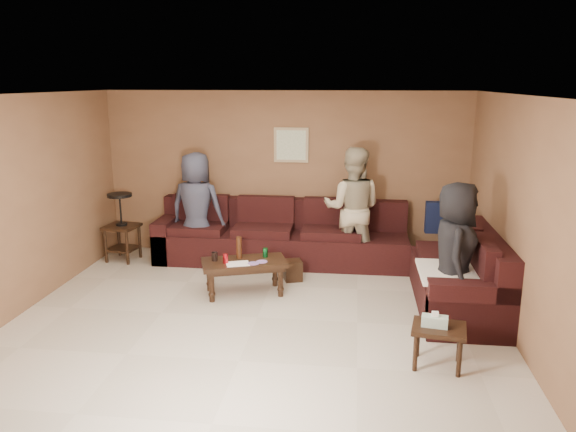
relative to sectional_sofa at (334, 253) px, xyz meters
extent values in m
plane|color=beige|center=(-0.81, -1.52, -0.33)|extent=(5.50, 5.50, 0.00)
cube|color=white|center=(-0.81, -1.52, 2.12)|extent=(5.50, 5.00, 0.10)
cube|color=brown|center=(-0.81, 0.98, 0.92)|extent=(5.50, 0.10, 2.50)
cube|color=brown|center=(-0.81, -4.02, 0.92)|extent=(5.50, 0.10, 2.50)
cube|color=brown|center=(-3.56, -1.52, 0.92)|extent=(0.10, 5.00, 2.50)
cube|color=brown|center=(1.94, -1.52, 0.92)|extent=(0.10, 5.00, 2.50)
cube|color=black|center=(-0.81, 0.53, -0.10)|extent=(3.70, 0.90, 0.45)
cube|color=black|center=(-0.81, 0.86, 0.35)|extent=(3.70, 0.24, 0.45)
cube|color=black|center=(-2.54, 0.53, -0.01)|extent=(0.24, 0.90, 0.63)
cube|color=black|center=(1.49, -0.92, -0.10)|extent=(0.90, 2.00, 0.45)
cube|color=black|center=(1.82, -0.92, 0.35)|extent=(0.24, 2.00, 0.45)
cube|color=black|center=(1.49, -1.80, -0.01)|extent=(0.90, 0.24, 0.63)
cube|color=#111735|center=(1.49, 0.53, 0.42)|extent=(0.45, 0.14, 0.45)
cube|color=white|center=(1.49, -1.37, 0.25)|extent=(1.00, 0.85, 0.04)
cube|color=black|center=(-1.10, -0.80, 0.08)|extent=(1.16, 0.83, 0.06)
cube|color=black|center=(-1.10, -0.80, 0.03)|extent=(1.06, 0.74, 0.05)
cylinder|color=black|center=(-1.45, -1.12, -0.14)|extent=(0.07, 0.07, 0.38)
cylinder|color=black|center=(-0.64, -0.84, -0.14)|extent=(0.07, 0.07, 0.38)
cylinder|color=black|center=(-1.57, -0.76, -0.14)|extent=(0.07, 0.07, 0.38)
cylinder|color=black|center=(-0.76, -0.48, -0.14)|extent=(0.07, 0.07, 0.38)
cylinder|color=red|center=(-1.31, -0.92, 0.17)|extent=(0.07, 0.07, 0.12)
cylinder|color=#14732D|center=(-0.86, -0.62, 0.17)|extent=(0.07, 0.07, 0.12)
cylinder|color=#361B0C|center=(-1.19, -0.71, 0.25)|extent=(0.07, 0.07, 0.28)
cylinder|color=black|center=(-1.47, -0.84, 0.17)|extent=(0.08, 0.08, 0.11)
cube|color=white|center=(-1.16, -0.94, 0.11)|extent=(0.34, 0.30, 0.00)
cylinder|color=#EB53A7|center=(-0.97, -0.90, 0.12)|extent=(0.14, 0.14, 0.01)
cylinder|color=#EB53A7|center=(-0.87, -0.82, 0.12)|extent=(0.14, 0.14, 0.01)
cube|color=black|center=(-3.19, 0.33, 0.19)|extent=(0.51, 0.51, 0.04)
cube|color=black|center=(-3.19, 0.33, -0.15)|extent=(0.45, 0.45, 0.03)
cylinder|color=black|center=(-3.39, 0.18, -0.07)|extent=(0.04, 0.04, 0.52)
cylinder|color=black|center=(-3.04, 0.13, -0.07)|extent=(0.04, 0.04, 0.52)
cylinder|color=black|center=(-3.34, 0.54, -0.07)|extent=(0.04, 0.04, 0.52)
cylinder|color=black|center=(-2.98, 0.48, -0.07)|extent=(0.04, 0.04, 0.52)
cylinder|color=black|center=(-3.19, 0.33, 0.23)|extent=(0.16, 0.16, 0.03)
cylinder|color=black|center=(-3.19, 0.33, 0.46)|extent=(0.03, 0.03, 0.43)
cylinder|color=black|center=(-3.19, 0.33, 0.67)|extent=(0.36, 0.36, 0.04)
cube|color=black|center=(1.07, -2.41, 0.06)|extent=(0.55, 0.48, 0.04)
cylinder|color=black|center=(0.86, -2.53, -0.13)|extent=(0.04, 0.04, 0.38)
cylinder|color=black|center=(1.24, -2.59, -0.13)|extent=(0.04, 0.04, 0.38)
cylinder|color=black|center=(0.91, -2.23, -0.13)|extent=(0.04, 0.04, 0.38)
cylinder|color=black|center=(1.29, -2.30, -0.13)|extent=(0.04, 0.04, 0.38)
cube|color=silver|center=(1.03, -2.41, 0.13)|extent=(0.26, 0.16, 0.10)
cube|color=white|center=(1.03, -2.41, 0.20)|extent=(0.06, 0.04, 0.05)
cube|color=black|center=(-0.55, -0.23, -0.19)|extent=(0.29, 0.29, 0.28)
cube|color=tan|center=(-0.71, 0.96, 1.37)|extent=(0.52, 0.03, 0.52)
cube|color=silver|center=(-0.71, 0.95, 1.37)|extent=(0.44, 0.01, 0.44)
imported|color=#343648|center=(-2.04, 0.39, 0.50)|extent=(0.86, 0.61, 1.65)
imported|color=tan|center=(0.23, 0.42, 0.55)|extent=(0.92, 0.75, 1.75)
imported|color=black|center=(1.36, -1.35, 0.47)|extent=(0.59, 0.83, 1.59)
camera|label=1|loc=(0.26, -7.40, 2.32)|focal=35.00mm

